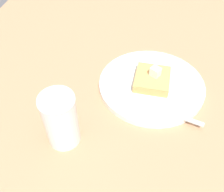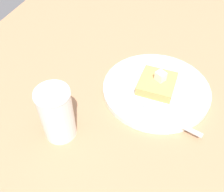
% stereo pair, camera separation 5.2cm
% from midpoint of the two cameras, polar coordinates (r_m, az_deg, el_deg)
% --- Properties ---
extents(table_surface, '(0.98, 0.98, 0.02)m').
position_cam_midpoint_polar(table_surface, '(0.69, 2.81, 7.47)').
color(table_surface, '#AD7A56').
rests_on(table_surface, ground).
extents(plate, '(0.25, 0.25, 0.01)m').
position_cam_midpoint_polar(plate, '(0.60, 6.56, 2.54)').
color(plate, silver).
rests_on(plate, table_surface).
extents(toast_slice_center, '(0.09, 0.08, 0.02)m').
position_cam_midpoint_polar(toast_slice_center, '(0.59, 6.70, 3.71)').
color(toast_slice_center, tan).
rests_on(toast_slice_center, plate).
extents(butter_pat_primary, '(0.03, 0.03, 0.02)m').
position_cam_midpoint_polar(butter_pat_primary, '(0.58, 7.36, 5.41)').
color(butter_pat_primary, '#F4E9CB').
rests_on(butter_pat_primary, toast_slice_center).
extents(fork, '(0.06, 0.16, 0.00)m').
position_cam_midpoint_polar(fork, '(0.54, 8.47, -3.37)').
color(fork, silver).
rests_on(fork, plate).
extents(syrup_jar, '(0.07, 0.07, 0.12)m').
position_cam_midpoint_polar(syrup_jar, '(0.48, -14.57, -5.96)').
color(syrup_jar, '#432009').
rests_on(syrup_jar, table_surface).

